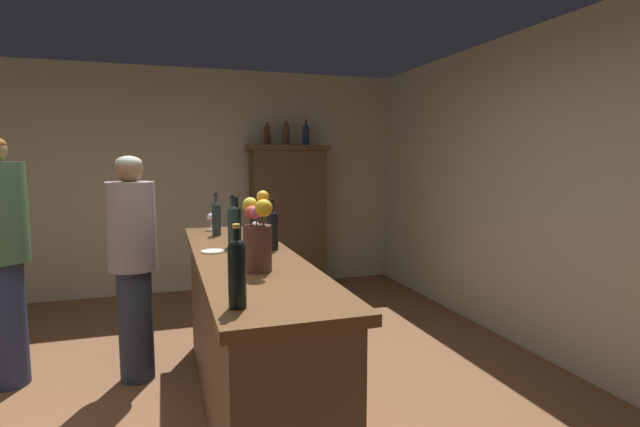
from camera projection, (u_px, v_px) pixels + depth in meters
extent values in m
cube|color=#B8AF91|center=(185.00, 181.00, 5.73)|extent=(5.31, 0.12, 2.64)
cube|color=#B6AE94|center=(592.00, 196.00, 3.42)|extent=(0.12, 6.63, 2.64)
cube|color=brown|center=(248.00, 340.00, 2.95)|extent=(0.53, 2.43, 0.96)
cube|color=brown|center=(246.00, 259.00, 2.89)|extent=(0.60, 2.53, 0.05)
cube|color=#4E3926|center=(288.00, 217.00, 5.87)|extent=(0.88, 0.35, 1.75)
cube|color=#4B3621|center=(287.00, 148.00, 5.77)|extent=(0.96, 0.41, 0.06)
cylinder|color=black|center=(237.00, 226.00, 3.38)|extent=(0.07, 0.07, 0.21)
sphere|color=black|center=(236.00, 211.00, 3.37)|extent=(0.07, 0.07, 0.07)
cylinder|color=black|center=(236.00, 205.00, 3.36)|extent=(0.03, 0.03, 0.09)
cylinder|color=black|center=(236.00, 197.00, 3.36)|extent=(0.03, 0.03, 0.02)
cylinder|color=#1E2F31|center=(233.00, 229.00, 3.14)|extent=(0.07, 0.07, 0.24)
sphere|color=#1E2F31|center=(232.00, 211.00, 3.13)|extent=(0.07, 0.07, 0.07)
cylinder|color=#1E2F31|center=(232.00, 204.00, 3.13)|extent=(0.03, 0.03, 0.09)
cylinder|color=black|center=(232.00, 196.00, 3.12)|extent=(0.03, 0.03, 0.02)
cylinder|color=black|center=(272.00, 233.00, 3.04)|extent=(0.08, 0.08, 0.21)
sphere|color=black|center=(272.00, 216.00, 3.03)|extent=(0.08, 0.08, 0.08)
cylinder|color=black|center=(272.00, 209.00, 3.03)|extent=(0.03, 0.03, 0.10)
cylinder|color=black|center=(272.00, 200.00, 3.02)|extent=(0.03, 0.03, 0.02)
cylinder|color=black|center=(237.00, 278.00, 1.85)|extent=(0.07, 0.07, 0.24)
sphere|color=black|center=(237.00, 248.00, 1.84)|extent=(0.07, 0.07, 0.07)
cylinder|color=black|center=(236.00, 238.00, 1.83)|extent=(0.03, 0.03, 0.08)
cylinder|color=gold|center=(236.00, 226.00, 1.83)|extent=(0.03, 0.03, 0.02)
cylinder|color=#212E31|center=(216.00, 221.00, 3.62)|extent=(0.07, 0.07, 0.22)
sphere|color=#212E31|center=(216.00, 206.00, 3.61)|extent=(0.07, 0.07, 0.07)
cylinder|color=#212E31|center=(216.00, 201.00, 3.60)|extent=(0.02, 0.02, 0.08)
cylinder|color=black|center=(216.00, 194.00, 3.60)|extent=(0.02, 0.02, 0.02)
cylinder|color=white|center=(256.00, 240.00, 3.39)|extent=(0.06, 0.06, 0.00)
cylinder|color=white|center=(255.00, 235.00, 3.38)|extent=(0.01, 0.01, 0.07)
ellipsoid|color=white|center=(255.00, 226.00, 3.37)|extent=(0.06, 0.06, 0.06)
cylinder|color=white|center=(211.00, 230.00, 3.89)|extent=(0.06, 0.06, 0.00)
cylinder|color=white|center=(211.00, 225.00, 3.89)|extent=(0.01, 0.01, 0.07)
ellipsoid|color=white|center=(211.00, 217.00, 3.88)|extent=(0.06, 0.06, 0.06)
ellipsoid|color=maroon|center=(211.00, 219.00, 3.88)|extent=(0.05, 0.05, 0.03)
cylinder|color=#543228|center=(257.00, 248.00, 2.46)|extent=(0.15, 0.15, 0.24)
cylinder|color=#38602D|center=(264.00, 224.00, 2.46)|extent=(0.01, 0.01, 0.20)
sphere|color=red|center=(263.00, 205.00, 2.45)|extent=(0.06, 0.06, 0.06)
cylinder|color=#38602D|center=(263.00, 220.00, 2.49)|extent=(0.01, 0.01, 0.24)
sphere|color=gold|center=(263.00, 197.00, 2.48)|extent=(0.06, 0.06, 0.06)
cylinder|color=#38602D|center=(251.00, 224.00, 2.48)|extent=(0.01, 0.01, 0.20)
sphere|color=gold|center=(250.00, 205.00, 2.47)|extent=(0.08, 0.08, 0.08)
cylinder|color=#38602D|center=(252.00, 228.00, 2.44)|extent=(0.01, 0.01, 0.16)
sphere|color=#D03F2C|center=(252.00, 213.00, 2.43)|extent=(0.07, 0.07, 0.07)
cylinder|color=#38602D|center=(256.00, 229.00, 2.42)|extent=(0.01, 0.01, 0.16)
sphere|color=#C6538E|center=(256.00, 213.00, 2.41)|extent=(0.07, 0.07, 0.07)
cylinder|color=#38602D|center=(264.00, 227.00, 2.40)|extent=(0.01, 0.01, 0.19)
sphere|color=gold|center=(264.00, 208.00, 2.39)|extent=(0.09, 0.09, 0.09)
cylinder|color=white|center=(213.00, 251.00, 2.96)|extent=(0.14, 0.14, 0.01)
cylinder|color=#4E2713|center=(267.00, 137.00, 5.68)|extent=(0.08, 0.08, 0.19)
sphere|color=#4E2713|center=(267.00, 129.00, 5.67)|extent=(0.08, 0.08, 0.08)
cylinder|color=#4E2713|center=(267.00, 126.00, 5.67)|extent=(0.03, 0.03, 0.07)
cylinder|color=gold|center=(267.00, 122.00, 5.66)|extent=(0.04, 0.04, 0.02)
cylinder|color=#4D3420|center=(286.00, 136.00, 5.75)|extent=(0.08, 0.08, 0.22)
sphere|color=#4D3420|center=(286.00, 127.00, 5.74)|extent=(0.08, 0.08, 0.08)
cylinder|color=#4D3420|center=(286.00, 124.00, 5.74)|extent=(0.03, 0.03, 0.07)
cylinder|color=gold|center=(286.00, 120.00, 5.73)|extent=(0.03, 0.03, 0.02)
cylinder|color=#1B233E|center=(306.00, 137.00, 5.83)|extent=(0.08, 0.08, 0.21)
sphere|color=#1B233E|center=(306.00, 128.00, 5.82)|extent=(0.08, 0.08, 0.08)
cylinder|color=#1B233E|center=(306.00, 124.00, 5.81)|extent=(0.03, 0.03, 0.09)
cylinder|color=#B22227|center=(306.00, 120.00, 5.81)|extent=(0.03, 0.03, 0.02)
cylinder|color=navy|center=(5.00, 324.00, 3.34)|extent=(0.27, 0.27, 0.88)
cylinder|color=#2B3546|center=(136.00, 325.00, 3.44)|extent=(0.24, 0.24, 0.81)
cylinder|color=gray|center=(131.00, 226.00, 3.36)|extent=(0.33, 0.33, 0.62)
sphere|color=#8E6340|center=(129.00, 169.00, 3.31)|extent=(0.19, 0.19, 0.19)
ellipsoid|color=#B9B4A0|center=(129.00, 163.00, 3.31)|extent=(0.18, 0.18, 0.10)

